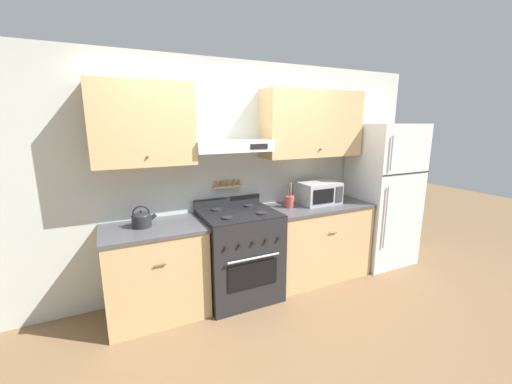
# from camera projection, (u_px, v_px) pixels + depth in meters

# --- Properties ---
(ground_plane) EXTENTS (16.00, 16.00, 0.00)m
(ground_plane) POSITION_uv_depth(u_px,v_px,m) (251.00, 308.00, 3.26)
(ground_plane) COLOR brown
(wall_back) EXTENTS (5.20, 0.46, 2.55)m
(wall_back) POSITION_uv_depth(u_px,v_px,m) (234.00, 159.00, 3.51)
(wall_back) COLOR silver
(wall_back) RESTS_ON ground_plane
(counter_left) EXTENTS (0.95, 0.66, 0.91)m
(counter_left) POSITION_uv_depth(u_px,v_px,m) (156.00, 271.00, 3.08)
(counter_left) COLOR tan
(counter_left) RESTS_ON ground_plane
(counter_right) EXTENTS (1.29, 0.66, 0.91)m
(counter_right) POSITION_uv_depth(u_px,v_px,m) (315.00, 240.00, 3.89)
(counter_right) COLOR tan
(counter_right) RESTS_ON ground_plane
(stove_range) EXTENTS (0.79, 0.73, 1.05)m
(stove_range) POSITION_uv_depth(u_px,v_px,m) (239.00, 254.00, 3.41)
(stove_range) COLOR #232326
(stove_range) RESTS_ON ground_plane
(refrigerator) EXTENTS (0.81, 0.69, 1.87)m
(refrigerator) POSITION_uv_depth(u_px,v_px,m) (383.00, 195.00, 4.22)
(refrigerator) COLOR white
(refrigerator) RESTS_ON ground_plane
(tea_kettle) EXTENTS (0.23, 0.18, 0.21)m
(tea_kettle) POSITION_uv_depth(u_px,v_px,m) (142.00, 219.00, 2.97)
(tea_kettle) COLOR #232326
(tea_kettle) RESTS_ON counter_left
(microwave) EXTENTS (0.48, 0.39, 0.26)m
(microwave) POSITION_uv_depth(u_px,v_px,m) (318.00, 193.00, 3.84)
(microwave) COLOR #ADAFB5
(microwave) RESTS_ON counter_right
(utensil_crock) EXTENTS (0.11, 0.11, 0.29)m
(utensil_crock) POSITION_uv_depth(u_px,v_px,m) (289.00, 201.00, 3.66)
(utensil_crock) COLOR #B24C42
(utensil_crock) RESTS_ON counter_right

